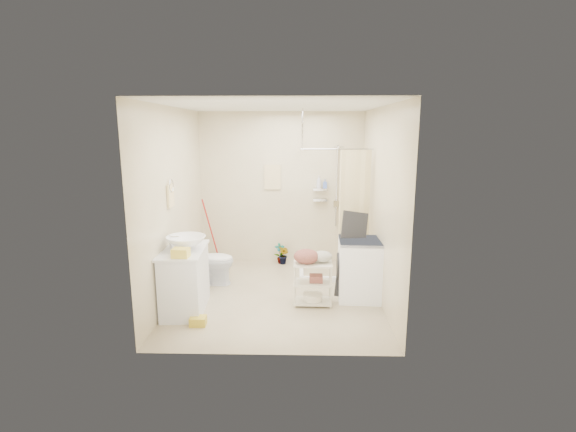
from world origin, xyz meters
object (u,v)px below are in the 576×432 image
Objects in this scene: vanity at (185,280)px; laundry_rack at (313,280)px; washing_machine at (359,269)px; toilet at (210,260)px.

vanity is 1.66m from laundry_rack.
laundry_rack is (-0.65, -0.24, -0.07)m from washing_machine.
toilet reaches higher than laundry_rack.
toilet is 0.88× the size of washing_machine.
vanity is at bearing 173.77° from toilet.
washing_machine reaches higher than laundry_rack.
washing_machine is (2.18, -0.50, 0.05)m from toilet.
toilet is 1.70m from laundry_rack.
laundry_rack is (1.53, -0.74, -0.02)m from toilet.
vanity is 1.33× the size of laundry_rack.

